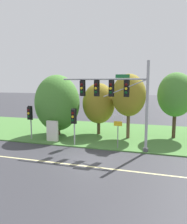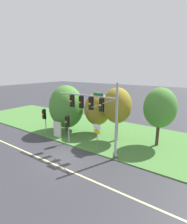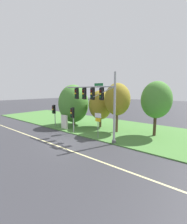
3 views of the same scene
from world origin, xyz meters
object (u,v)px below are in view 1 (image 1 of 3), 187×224
object	(u,v)px
route_sign_post	(118,125)
tree_mid_verge	(176,95)
pedestrian_signal_further_along	(74,119)
info_kiosk	(52,131)
tree_behind_signpost	(129,95)
pedestrian_signal_near_kerb	(30,115)
tree_nearest_road	(57,103)
tree_left_of_mast	(99,103)
traffic_signal_mast	(117,95)

from	to	relation	value
route_sign_post	tree_mid_verge	size ratio (longest dim) A/B	0.45
pedestrian_signal_further_along	route_sign_post	xyz separation A→B (m)	(3.79, 0.29, -0.41)
pedestrian_signal_further_along	info_kiosk	bearing A→B (deg)	163.82
route_sign_post	tree_behind_signpost	distance (m)	4.18
pedestrian_signal_further_along	route_sign_post	world-z (taller)	pedestrian_signal_further_along
pedestrian_signal_near_kerb	info_kiosk	size ratio (longest dim) A/B	1.68
tree_nearest_road	tree_mid_verge	bearing A→B (deg)	10.30
tree_nearest_road	tree_behind_signpost	bearing A→B (deg)	5.62
pedestrian_signal_near_kerb	info_kiosk	world-z (taller)	pedestrian_signal_near_kerb
pedestrian_signal_near_kerb	route_sign_post	size ratio (longest dim) A/B	1.12
tree_nearest_road	info_kiosk	xyz separation A→B (m)	(0.59, -2.38, -2.36)
tree_left_of_mast	tree_behind_signpost	size ratio (longest dim) A/B	0.86
traffic_signal_mast	pedestrian_signal_near_kerb	xyz separation A→B (m)	(-8.50, 0.77, -2.14)
pedestrian_signal_further_along	tree_behind_signpost	bearing A→B (deg)	42.15
tree_behind_signpost	tree_mid_verge	xyz separation A→B (m)	(4.29, 1.38, 0.04)
info_kiosk	tree_mid_verge	bearing A→B (deg)	22.33
pedestrian_signal_further_along	tree_nearest_road	size ratio (longest dim) A/B	0.52
tree_left_of_mast	tree_mid_verge	size ratio (longest dim) A/B	0.84
traffic_signal_mast	info_kiosk	distance (m)	7.13
route_sign_post	tree_nearest_road	xyz separation A→B (m)	(-6.77, 2.79, 1.39)
traffic_signal_mast	tree_mid_verge	xyz separation A→B (m)	(4.71, 5.21, -0.25)
pedestrian_signal_further_along	info_kiosk	size ratio (longest dim) A/B	1.69
tree_mid_verge	info_kiosk	size ratio (longest dim) A/B	3.35
tree_behind_signpost	info_kiosk	distance (m)	7.95
tree_left_of_mast	tree_mid_verge	xyz separation A→B (m)	(7.47, 0.61, 0.98)
tree_nearest_road	pedestrian_signal_near_kerb	bearing A→B (deg)	-126.60
pedestrian_signal_near_kerb	tree_nearest_road	distance (m)	3.10
pedestrian_signal_further_along	route_sign_post	bearing A→B (deg)	4.38
tree_left_of_mast	pedestrian_signal_further_along	bearing A→B (deg)	-102.40
pedestrian_signal_near_kerb	tree_mid_verge	world-z (taller)	tree_mid_verge
pedestrian_signal_further_along	tree_mid_verge	world-z (taller)	tree_mid_verge
traffic_signal_mast	tree_nearest_road	size ratio (longest dim) A/B	1.15
pedestrian_signal_further_along	route_sign_post	distance (m)	3.82
route_sign_post	tree_left_of_mast	xyz separation A→B (m)	(-2.79, 4.25, 1.31)
traffic_signal_mast	pedestrian_signal_near_kerb	world-z (taller)	traffic_signal_mast
tree_nearest_road	info_kiosk	bearing A→B (deg)	-76.12
pedestrian_signal_further_along	info_kiosk	world-z (taller)	pedestrian_signal_further_along
traffic_signal_mast	tree_left_of_mast	size ratio (longest dim) A/B	1.33
route_sign_post	pedestrian_signal_further_along	bearing A→B (deg)	-175.62
pedestrian_signal_near_kerb	route_sign_post	distance (m)	8.55
route_sign_post	tree_nearest_road	size ratio (longest dim) A/B	0.46
tree_mid_verge	pedestrian_signal_near_kerb	bearing A→B (deg)	-161.40
tree_nearest_road	info_kiosk	world-z (taller)	tree_nearest_road
traffic_signal_mast	info_kiosk	world-z (taller)	traffic_signal_mast
route_sign_post	pedestrian_signal_near_kerb	bearing A→B (deg)	177.17
pedestrian_signal_near_kerb	tree_mid_verge	size ratio (longest dim) A/B	0.50
traffic_signal_mast	route_sign_post	distance (m)	2.57
pedestrian_signal_near_kerb	tree_behind_signpost	xyz separation A→B (m)	(8.92, 3.07, 1.85)
pedestrian_signal_near_kerb	info_kiosk	xyz separation A→B (m)	(2.34, -0.02, -1.38)
tree_behind_signpost	pedestrian_signal_near_kerb	bearing A→B (deg)	-161.01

